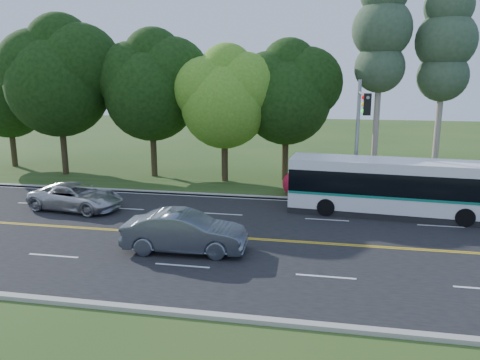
% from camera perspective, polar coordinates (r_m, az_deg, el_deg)
% --- Properties ---
extents(ground, '(120.00, 120.00, 0.00)m').
position_cam_1_polar(ground, '(21.62, -2.97, -6.93)').
color(ground, '#294B19').
rests_on(ground, ground).
extents(road, '(60.00, 14.00, 0.02)m').
position_cam_1_polar(road, '(21.62, -2.97, -6.91)').
color(road, black).
rests_on(road, ground).
extents(curb_north, '(60.00, 0.30, 0.15)m').
position_cam_1_polar(curb_north, '(28.29, 0.42, -1.99)').
color(curb_north, '#A7A397').
rests_on(curb_north, ground).
extents(curb_south, '(60.00, 0.30, 0.15)m').
position_cam_1_polar(curb_south, '(15.32, -9.48, -15.48)').
color(curb_south, '#A7A397').
rests_on(curb_south, ground).
extents(grass_verge, '(60.00, 4.00, 0.10)m').
position_cam_1_polar(grass_verge, '(30.06, 1.05, -1.16)').
color(grass_verge, '#294B19').
rests_on(grass_verge, ground).
extents(lane_markings, '(57.60, 13.82, 0.00)m').
position_cam_1_polar(lane_markings, '(21.63, -3.21, -6.86)').
color(lane_markings, gold).
rests_on(lane_markings, road).
extents(tree_row, '(44.70, 9.10, 13.84)m').
position_cam_1_polar(tree_row, '(33.44, -6.91, 11.73)').
color(tree_row, black).
rests_on(tree_row, ground).
extents(bougainvillea_hedge, '(9.50, 2.25, 1.50)m').
position_cam_1_polar(bougainvillea_hedge, '(28.78, 15.01, -0.86)').
color(bougainvillea_hedge, maroon).
rests_on(bougainvillea_hedge, ground).
extents(traffic_signal, '(0.42, 6.10, 7.00)m').
position_cam_1_polar(traffic_signal, '(25.37, 14.40, 6.46)').
color(traffic_signal, gray).
rests_on(traffic_signal, ground).
extents(transit_bus, '(11.32, 3.33, 2.92)m').
position_cam_1_polar(transit_bus, '(25.73, 18.64, -0.97)').
color(transit_bus, white).
rests_on(transit_bus, road).
extents(sedan, '(5.20, 2.01, 1.69)m').
position_cam_1_polar(sedan, '(19.72, -6.73, -6.31)').
color(sedan, slate).
rests_on(sedan, road).
extents(suv, '(5.41, 3.02, 1.43)m').
position_cam_1_polar(suv, '(27.13, -19.34, -1.93)').
color(suv, '#B7B9BC').
rests_on(suv, road).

